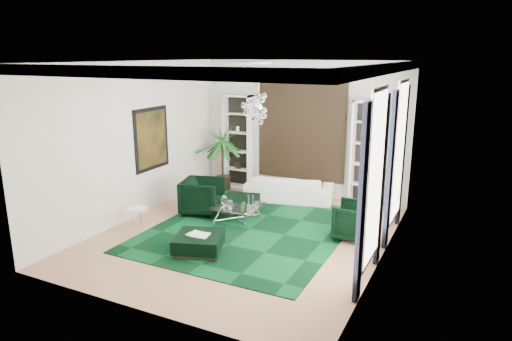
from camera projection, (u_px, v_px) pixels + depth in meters
The scene contains 30 objects.
floor at pixel (245, 235), 10.27m from camera, with size 6.00×7.00×0.02m, color tan.
ceiling at pixel (244, 61), 9.32m from camera, with size 6.00×7.00×0.02m, color white.
wall_back at pixel (302, 129), 12.85m from camera, with size 6.00×0.02×3.80m, color silver.
wall_front at pixel (134, 196), 6.75m from camera, with size 6.00×0.02×3.80m, color silver.
wall_left at pixel (135, 141), 11.09m from camera, with size 0.02×7.00×3.80m, color silver.
wall_right at pixel (387, 167), 8.51m from camera, with size 0.02×7.00×3.80m, color silver.
crown_molding at pixel (244, 66), 9.35m from camera, with size 6.00×7.00×0.18m, color white, non-canonical shape.
ceiling_medallion at pixel (250, 63), 9.60m from camera, with size 0.90×0.90×0.05m, color white.
tapestry at pixel (301, 129), 12.81m from camera, with size 2.50×0.06×2.80m, color black.
shelving_left at pixel (238, 142), 13.63m from camera, with size 0.90×0.38×2.80m, color white, non-canonical shape.
shelving_right at pixel (369, 154), 11.96m from camera, with size 0.90×0.38×2.80m, color white, non-canonical shape.
painting at pixel (152, 139), 11.60m from camera, with size 0.04×1.30×1.60m, color black.
window_near at pixel (375, 178), 7.74m from camera, with size 0.03×1.10×2.90m, color white.
curtain_near_a at pixel (362, 205), 7.13m from camera, with size 0.07×0.30×3.25m, color black.
curtain_near_b at pixel (382, 181), 8.49m from camera, with size 0.07×0.30×3.25m, color black.
window_far at pixel (399, 152), 9.82m from camera, with size 0.03×1.10×2.90m, color white.
curtain_far_a at pixel (390, 171), 9.22m from camera, with size 0.07×0.30×3.25m, color black.
curtain_far_b at pixel (402, 156), 10.58m from camera, with size 0.07×0.30×3.25m, color black.
rug at pixel (250, 229), 10.57m from camera, with size 4.20×5.00×0.02m, color black.
sofa at pixel (289, 188), 12.58m from camera, with size 2.38×0.93×0.70m, color white.
armchair_left at pixel (202, 196), 11.55m from camera, with size 0.96×0.99×0.90m, color black.
armchair_right at pixel (355, 221), 9.96m from camera, with size 0.87×0.89×0.81m, color black.
coffee_table at pixel (238, 213), 11.10m from camera, with size 1.08×1.08×0.37m, color white, non-canonical shape.
ottoman_side at pixel (240, 204), 11.74m from camera, with size 0.87×0.87×0.39m, color black.
ottoman_front at pixel (199, 243), 9.33m from camera, with size 0.93×0.93×0.37m, color black.
book at pixel (199, 234), 9.28m from camera, with size 0.45×0.30×0.03m, color white.
side_table at pixel (138, 218), 10.67m from camera, with size 0.47×0.47×0.45m, color white.
palm at pixel (222, 150), 13.43m from camera, with size 1.52×1.52×2.43m, color #1A601D, non-canonical shape.
chandelier at pixel (259, 108), 9.62m from camera, with size 0.75×0.75×0.67m, color white, non-canonical shape.
table_plant at pixel (243, 206), 10.72m from camera, with size 0.13×0.10×0.23m, color #1A601D.
Camera 1 is at (4.47, -8.49, 3.94)m, focal length 32.00 mm.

